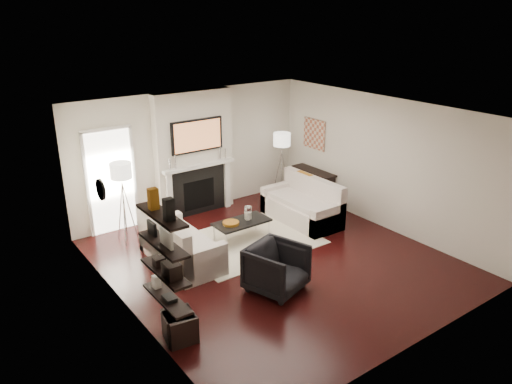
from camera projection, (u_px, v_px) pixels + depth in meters
room_envelope at (276, 191)px, 8.59m from camera, size 6.00×6.00×6.00m
chimney_breast at (194, 154)px, 10.77m from camera, size 1.80×0.25×2.70m
fireplace_surround at (199, 191)px, 10.95m from camera, size 1.30×0.02×1.04m
firebox at (199, 194)px, 10.97m from camera, size 0.75×0.02×0.65m
mantel_pilaster_l at (170, 197)px, 10.52m from camera, size 0.12×0.08×1.10m
mantel_pilaster_r at (227, 184)px, 11.32m from camera, size 0.12×0.08×1.10m
mantel_shelf at (199, 166)px, 10.71m from camera, size 1.70×0.18×0.07m
tv_body at (197, 136)px, 10.49m from camera, size 1.20×0.06×0.70m
tv_screen at (198, 136)px, 10.47m from camera, size 1.10×0.00×0.62m
candlestick_l_tall at (175, 162)px, 10.35m from camera, size 0.04×0.04×0.30m
candlestick_l_short at (170, 164)px, 10.28m from camera, size 0.04×0.04×0.24m
candlestick_r_tall at (220, 153)px, 10.95m from camera, size 0.04×0.04×0.30m
candlestick_r_short at (225, 154)px, 11.03m from camera, size 0.04×0.04×0.24m
hallway_panel at (111, 182)px, 9.93m from camera, size 0.90×0.02×2.10m
door_trim_l at (87, 187)px, 9.65m from camera, size 0.06×0.06×2.16m
door_trim_r at (134, 178)px, 10.18m from camera, size 0.06×0.06×2.16m
door_trim_top at (106, 129)px, 9.54m from camera, size 1.02×0.06×0.06m
rug at (247, 241)px, 9.79m from camera, size 2.60×2.00×0.01m
loveseat_left_base at (182, 251)px, 8.95m from camera, size 0.85×1.80×0.42m
loveseat_left_back at (163, 240)px, 8.66m from camera, size 0.18×1.80×0.80m
loveseat_left_arm_n at (204, 264)px, 8.31m from camera, size 0.85×0.18×0.60m
loveseat_left_arm_s at (161, 231)px, 9.54m from camera, size 0.85×0.18×0.60m
loveseat_left_cushion at (183, 237)px, 8.89m from camera, size 0.63×1.44×0.10m
pillow_left_orange at (155, 224)px, 8.81m from camera, size 0.10×0.42×0.42m
pillow_left_charcoal at (171, 236)px, 8.36m from camera, size 0.10×0.40×0.40m
loveseat_right_base at (301, 212)px, 10.67m from camera, size 0.85×1.80×0.42m
loveseat_right_back at (313, 195)px, 10.74m from camera, size 0.18×1.80×0.80m
loveseat_right_arm_n at (328, 220)px, 10.02m from camera, size 0.85×0.18×0.60m
loveseat_right_arm_s at (278, 197)px, 11.25m from camera, size 0.85×0.18×0.60m
loveseat_right_cushion at (300, 201)px, 10.55m from camera, size 0.63×1.44×0.10m
pillow_right_orange at (305, 182)px, 10.90m from camera, size 0.10×0.42×0.42m
pillow_right_charcoal at (324, 190)px, 10.45m from camera, size 0.10×0.40×0.40m
coffee_table at (242, 222)px, 9.69m from camera, size 1.10×0.55×0.04m
coffee_leg_nw at (226, 243)px, 9.32m from camera, size 0.02×0.02×0.38m
coffee_leg_ne at (269, 229)px, 9.87m from camera, size 0.02×0.02×0.38m
coffee_leg_sw at (214, 234)px, 9.65m from camera, size 0.02×0.02×0.38m
coffee_leg_se at (256, 222)px, 10.20m from camera, size 0.02×0.02×0.38m
hurricane_glass at (248, 213)px, 9.71m from camera, size 0.15×0.15×0.25m
hurricane_candle at (248, 216)px, 9.73m from camera, size 0.11×0.11×0.17m
copper_bowl at (231, 223)px, 9.53m from camera, size 0.32×0.32×0.05m
armchair at (277, 266)px, 7.99m from camera, size 1.03×1.00×0.85m
lamp_left_post at (125, 212)px, 9.63m from camera, size 0.02×0.02×1.20m
lamp_left_shade at (121, 171)px, 9.33m from camera, size 0.40×0.40×0.30m
lamp_left_leg_a at (130, 211)px, 9.69m from camera, size 0.25×0.02×1.23m
lamp_left_leg_b at (120, 212)px, 9.67m from camera, size 0.14×0.22×1.23m
lamp_left_leg_c at (124, 215)px, 9.52m from camera, size 0.14×0.22×1.23m
lamp_right_post at (281, 174)px, 11.80m from camera, size 0.02×0.02×1.20m
lamp_right_shade at (282, 139)px, 11.50m from camera, size 0.40×0.40×0.30m
lamp_right_leg_a at (285, 173)px, 11.86m from camera, size 0.25×0.02×1.23m
lamp_right_leg_b at (277, 174)px, 11.84m from camera, size 0.14×0.22×1.23m
lamp_right_leg_c at (282, 176)px, 11.70m from camera, size 0.14×0.22×1.23m
console_top at (314, 171)px, 11.62m from camera, size 0.35×1.20×0.04m
console_leg_n at (329, 193)px, 11.33m from camera, size 0.30×0.04×0.71m
console_leg_s at (298, 180)px, 12.16m from camera, size 0.30×0.04×0.71m
wall_art at (314, 134)px, 11.57m from camera, size 0.03×0.70×0.70m
shelf_bottom at (167, 298)px, 6.61m from camera, size 0.25×1.00×0.03m
shelf_lower at (165, 272)px, 6.47m from camera, size 0.25×1.00×0.04m
shelf_upper at (163, 244)px, 6.33m from camera, size 0.25×1.00×0.04m
shelf_top at (161, 215)px, 6.19m from camera, size 0.25×1.00×0.04m
decor_magfile_a at (169, 209)px, 5.96m from camera, size 0.12×0.10×0.28m
decor_magfile_b at (153, 199)px, 6.29m from camera, size 0.12×0.10×0.28m
decor_frame_a at (166, 238)px, 6.21m from camera, size 0.04×0.30×0.22m
decor_frame_b at (152, 228)px, 6.54m from camera, size 0.04×0.22×0.18m
decor_wine_rack at (172, 270)px, 6.28m from camera, size 0.18×0.25×0.20m
decor_box_small at (159, 262)px, 6.57m from camera, size 0.15×0.12×0.12m
decor_books at (169, 298)px, 6.54m from camera, size 0.14×0.20×0.05m
decor_box_tall at (157, 282)px, 6.81m from camera, size 0.10×0.10×0.18m
clock_rim at (101, 190)px, 7.64m from camera, size 0.04×0.34×0.34m
clock_face at (102, 189)px, 7.66m from camera, size 0.01×0.29×0.29m
ottoman_near at (179, 325)px, 6.89m from camera, size 0.48×0.48×0.40m
ottoman_far at (180, 327)px, 6.85m from camera, size 0.45×0.45×0.40m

